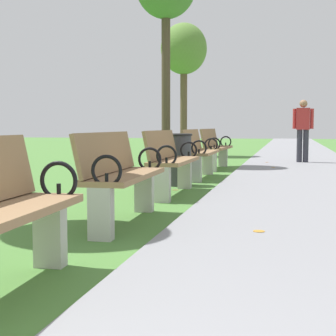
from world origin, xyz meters
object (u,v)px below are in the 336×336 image
at_px(tree_4, 184,51).
at_px(park_bench_4, 171,160).
at_px(park_bench_5, 199,152).
at_px(park_bench_3, 120,175).
at_px(park_bench_6, 215,147).
at_px(trash_bin, 178,159).
at_px(pedestrian_walking, 303,127).

bearing_deg(tree_4, park_bench_4, -79.61).
xyz_separation_m(park_bench_4, park_bench_5, (0.00, 2.36, 0.00)).
bearing_deg(park_bench_3, tree_4, 98.42).
relative_size(park_bench_6, trash_bin, 1.93).
distance_m(park_bench_5, tree_4, 7.69).
distance_m(park_bench_4, tree_4, 9.87).
bearing_deg(park_bench_5, trash_bin, -96.83).
bearing_deg(park_bench_3, park_bench_5, 90.00).
xyz_separation_m(park_bench_6, tree_4, (-1.70, 4.81, 2.85)).
height_order(park_bench_3, trash_bin, park_bench_3).
distance_m(park_bench_6, tree_4, 5.85).
distance_m(tree_4, pedestrian_walking, 5.01).
height_order(park_bench_6, trash_bin, park_bench_6).
relative_size(park_bench_4, park_bench_6, 0.99).
relative_size(park_bench_3, park_bench_5, 1.00).
height_order(park_bench_4, park_bench_5, same).
bearing_deg(trash_bin, park_bench_4, -82.59).
xyz_separation_m(park_bench_3, tree_4, (-1.70, 11.51, 2.85)).
xyz_separation_m(park_bench_3, pedestrian_walking, (1.96, 9.07, 0.44)).
xyz_separation_m(park_bench_4, park_bench_6, (0.00, 4.48, 0.00)).
bearing_deg(park_bench_6, trash_bin, -92.52).
height_order(park_bench_5, tree_4, tree_4).
bearing_deg(park_bench_5, park_bench_3, -90.00).
bearing_deg(park_bench_5, tree_4, 103.81).
xyz_separation_m(park_bench_4, pedestrian_walking, (1.96, 6.86, 0.44)).
relative_size(park_bench_5, trash_bin, 1.91).
height_order(tree_4, pedestrian_walking, tree_4).
relative_size(park_bench_4, park_bench_5, 1.00).
bearing_deg(tree_4, pedestrian_walking, -33.65).
height_order(park_bench_3, tree_4, tree_4).
distance_m(park_bench_3, tree_4, 11.98).
height_order(park_bench_5, trash_bin, park_bench_5).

